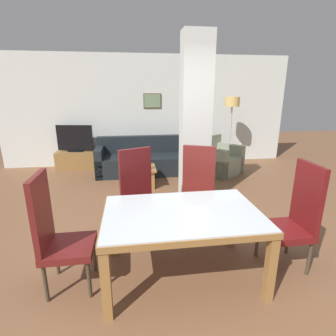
% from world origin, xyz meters
% --- Properties ---
extents(ground_plane, '(18.00, 18.00, 0.00)m').
position_xyz_m(ground_plane, '(0.00, 0.00, 0.00)').
color(ground_plane, brown).
extents(back_wall, '(7.20, 0.09, 2.70)m').
position_xyz_m(back_wall, '(0.00, 4.46, 1.35)').
color(back_wall, silver).
rests_on(back_wall, ground_plane).
extents(divider_pillar, '(0.46, 0.32, 2.70)m').
position_xyz_m(divider_pillar, '(0.55, 1.80, 1.35)').
color(divider_pillar, silver).
rests_on(divider_pillar, ground_plane).
extents(dining_table, '(1.53, 1.01, 0.72)m').
position_xyz_m(dining_table, '(0.00, 0.00, 0.58)').
color(dining_table, olive).
rests_on(dining_table, ground_plane).
extents(dining_chair_far_right, '(0.60, 0.60, 1.15)m').
position_xyz_m(dining_chair_far_right, '(0.38, 0.91, 0.59)').
color(dining_chair_far_right, maroon).
rests_on(dining_chair_far_right, ground_plane).
extents(dining_chair_head_left, '(0.46, 0.46, 1.15)m').
position_xyz_m(dining_chair_head_left, '(-1.19, 0.00, 0.59)').
color(dining_chair_head_left, maroon).
rests_on(dining_chair_head_left, ground_plane).
extents(dining_chair_head_right, '(0.46, 0.46, 1.15)m').
position_xyz_m(dining_chair_head_right, '(1.21, 0.00, 0.59)').
color(dining_chair_head_right, maroon).
rests_on(dining_chair_head_right, ground_plane).
extents(dining_chair_far_left, '(0.61, 0.61, 1.15)m').
position_xyz_m(dining_chair_far_left, '(-0.38, 0.87, 0.59)').
color(dining_chair_far_left, '#5C1618').
rests_on(dining_chair_far_left, ground_plane).
extents(sofa, '(2.11, 0.85, 0.82)m').
position_xyz_m(sofa, '(-0.20, 3.62, 0.28)').
color(sofa, black).
rests_on(sofa, ground_plane).
extents(armchair, '(1.16, 1.17, 0.84)m').
position_xyz_m(armchair, '(1.50, 3.38, 0.29)').
color(armchair, gray).
rests_on(armchair, ground_plane).
extents(coffee_table, '(0.60, 0.57, 0.39)m').
position_xyz_m(coffee_table, '(-0.31, 2.70, 0.20)').
color(coffee_table, olive).
rests_on(coffee_table, ground_plane).
extents(bottle, '(0.06, 0.06, 0.23)m').
position_xyz_m(bottle, '(-0.17, 2.54, 0.48)').
color(bottle, '#B2B7BC').
rests_on(bottle, coffee_table).
extents(tv_stand, '(0.96, 0.40, 0.43)m').
position_xyz_m(tv_stand, '(-1.80, 4.18, 0.22)').
color(tv_stand, olive).
rests_on(tv_stand, ground_plane).
extents(tv_screen, '(0.85, 0.26, 0.63)m').
position_xyz_m(tv_screen, '(-1.80, 4.18, 0.74)').
color(tv_screen, black).
rests_on(tv_screen, tv_stand).
extents(floor_lamp, '(0.33, 0.33, 1.71)m').
position_xyz_m(floor_lamp, '(1.92, 3.77, 1.44)').
color(floor_lamp, '#B7B7BC').
rests_on(floor_lamp, ground_plane).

